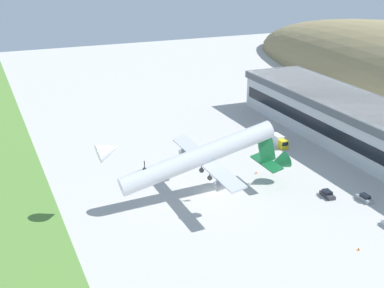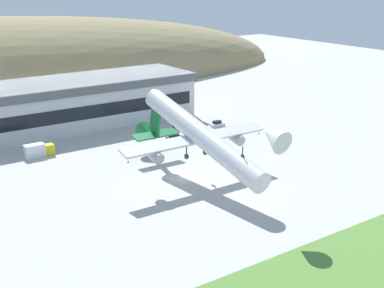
{
  "view_description": "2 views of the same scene",
  "coord_description": "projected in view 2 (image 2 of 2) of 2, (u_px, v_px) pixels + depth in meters",
  "views": [
    {
      "loc": [
        105.22,
        -48.92,
        55.98
      ],
      "look_at": [
        -2.37,
        -3.92,
        11.94
      ],
      "focal_mm": 50.0,
      "sensor_mm": 36.0,
      "label": 1
    },
    {
      "loc": [
        -58.83,
        -87.51,
        41.21
      ],
      "look_at": [
        -0.08,
        -2.94,
        8.31
      ],
      "focal_mm": 50.0,
      "sensor_mm": 36.0,
      "label": 2
    }
  ],
  "objects": [
    {
      "name": "ground_plane",
      "position": [
        184.0,
        178.0,
        112.98
      ],
      "size": [
        405.56,
        405.56,
        0.0
      ],
      "primitive_type": "plane",
      "color": "#B7B5AF"
    },
    {
      "name": "grass_strip_foreground",
      "position": [
        352.0,
        267.0,
        78.5
      ],
      "size": [
        365.0,
        17.49,
        0.08
      ],
      "primitive_type": "cube",
      "color": "#568438",
      "rests_on": "ground_plane"
    },
    {
      "name": "terminal_building",
      "position": [
        32.0,
        105.0,
        143.99
      ],
      "size": [
        93.95,
        21.87,
        12.96
      ],
      "color": "silver",
      "rests_on": "ground_plane"
    },
    {
      "name": "cargo_airplane",
      "position": [
        198.0,
        136.0,
        108.5
      ],
      "size": [
        33.92,
        47.88,
        15.1
      ],
      "color": "silver"
    },
    {
      "name": "service_car_0",
      "position": [
        218.0,
        124.0,
        150.82
      ],
      "size": [
        4.26,
        1.78,
        1.66
      ],
      "color": "silver",
      "rests_on": "ground_plane"
    },
    {
      "name": "service_car_1",
      "position": [
        176.0,
        128.0,
        146.73
      ],
      "size": [
        4.28,
        1.7,
        1.59
      ],
      "color": "#999EA3",
      "rests_on": "ground_plane"
    },
    {
      "name": "service_car_2",
      "position": [
        174.0,
        137.0,
        138.79
      ],
      "size": [
        4.53,
        2.3,
        1.51
      ],
      "color": "#333338",
      "rests_on": "ground_plane"
    },
    {
      "name": "fuel_truck",
      "position": [
        39.0,
        150.0,
        125.85
      ],
      "size": [
        6.94,
        2.33,
        3.1
      ],
      "color": "gold",
      "rests_on": "ground_plane"
    },
    {
      "name": "traffic_cone_0",
      "position": [
        128.0,
        161.0,
        122.03
      ],
      "size": [
        0.52,
        0.52,
        0.58
      ],
      "color": "orange",
      "rests_on": "ground_plane"
    },
    {
      "name": "traffic_cone_1",
      "position": [
        259.0,
        133.0,
        144.08
      ],
      "size": [
        0.52,
        0.52,
        0.58
      ],
      "color": "orange",
      "rests_on": "ground_plane"
    }
  ]
}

